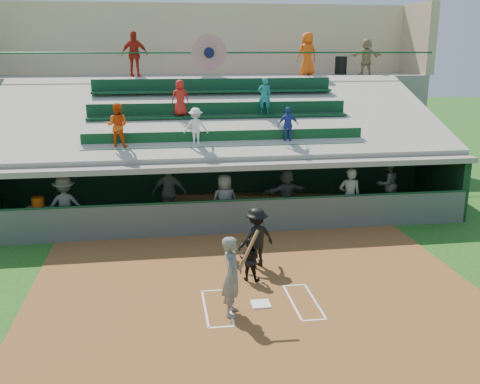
{
  "coord_description": "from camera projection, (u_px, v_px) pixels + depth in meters",
  "views": [
    {
      "loc": [
        -2.17,
        -11.12,
        5.8
      ],
      "look_at": [
        0.04,
        3.5,
        1.8
      ],
      "focal_mm": 40.0,
      "sensor_mm": 36.0,
      "label": 1
    }
  ],
  "objects": [
    {
      "name": "batter_at_plate",
      "position": [
        232.0,
        276.0,
        11.76
      ],
      "size": [
        0.93,
        0.8,
        1.95
      ],
      "color": "#585B56",
      "rests_on": "dirt_slab"
    },
    {
      "name": "white_table",
      "position": [
        38.0,
        220.0,
        17.19
      ],
      "size": [
        1.02,
        0.86,
        0.77
      ],
      "primitive_type": "cube",
      "rotation": [
        0.0,
        0.0,
        -0.25
      ],
      "color": "white",
      "rests_on": "dugout_floor"
    },
    {
      "name": "dugout_player_f",
      "position": [
        387.0,
        184.0,
        19.52
      ],
      "size": [
        1.11,
        0.99,
        1.9
      ],
      "primitive_type": "imported",
      "rotation": [
        0.0,
        0.0,
        3.49
      ],
      "color": "#5F625C",
      "rests_on": "dugout_floor"
    },
    {
      "name": "home_plate",
      "position": [
        261.0,
        304.0,
        12.43
      ],
      "size": [
        0.43,
        0.43,
        0.03
      ],
      "primitive_type": "cube",
      "color": "white",
      "rests_on": "dirt_slab"
    },
    {
      "name": "dugout_player_b",
      "position": [
        169.0,
        193.0,
        18.2
      ],
      "size": [
        1.22,
        0.68,
        1.97
      ],
      "primitive_type": "imported",
      "rotation": [
        0.0,
        0.0,
        2.96
      ],
      "color": "#5F615C",
      "rests_on": "dugout_floor"
    },
    {
      "name": "concourse_staff_b",
      "position": [
        307.0,
        54.0,
        23.48
      ],
      "size": [
        1.02,
        0.78,
        1.86
      ],
      "primitive_type": "imported",
      "rotation": [
        0.0,
        0.0,
        3.36
      ],
      "color": "#EC4F0D",
      "rests_on": "concourse_slab"
    },
    {
      "name": "dugout_bench",
      "position": [
        227.0,
        200.0,
        20.17
      ],
      "size": [
        14.4,
        3.36,
        0.44
      ],
      "primitive_type": "cube",
      "rotation": [
        0.0,
        0.0,
        -0.2
      ],
      "color": "olive",
      "rests_on": "dugout_floor"
    },
    {
      "name": "ground",
      "position": [
        261.0,
        305.0,
        12.44
      ],
      "size": [
        100.0,
        100.0,
        0.0
      ],
      "primitive_type": "plane",
      "color": "#1C4C15",
      "rests_on": "ground"
    },
    {
      "name": "concourse_slab",
      "position": [
        207.0,
        126.0,
        24.73
      ],
      "size": [
        20.0,
        3.0,
        4.6
      ],
      "primitive_type": "cube",
      "color": "gray",
      "rests_on": "ground"
    },
    {
      "name": "dugout_player_e",
      "position": [
        349.0,
        197.0,
        17.76
      ],
      "size": [
        0.79,
        0.6,
        1.95
      ],
      "primitive_type": "imported",
      "rotation": [
        0.0,
        0.0,
        2.94
      ],
      "color": "#5E605B",
      "rests_on": "dugout_floor"
    },
    {
      "name": "batters_box_chalk",
      "position": [
        261.0,
        304.0,
        12.44
      ],
      "size": [
        2.65,
        1.85,
        0.01
      ],
      "color": "white",
      "rests_on": "dirt_slab"
    },
    {
      "name": "concourse_staff_c",
      "position": [
        366.0,
        57.0,
        24.45
      ],
      "size": [
        1.52,
        0.56,
        1.62
      ],
      "primitive_type": "imported",
      "rotation": [
        0.0,
        0.0,
        3.09
      ],
      "color": "tan",
      "rests_on": "concourse_slab"
    },
    {
      "name": "dugout_player_a",
      "position": [
        65.0,
        205.0,
        16.97
      ],
      "size": [
        1.25,
        0.77,
        1.87
      ],
      "primitive_type": "imported",
      "rotation": [
        0.0,
        0.0,
        3.2
      ],
      "color": "#5A5C57",
      "rests_on": "dugout_floor"
    },
    {
      "name": "dugout_player_d",
      "position": [
        286.0,
        193.0,
        18.58
      ],
      "size": [
        1.69,
        0.85,
        1.74
      ],
      "primitive_type": "imported",
      "rotation": [
        0.0,
        0.0,
        3.36
      ],
      "color": "#535551",
      "rests_on": "dugout_floor"
    },
    {
      "name": "trash_bin",
      "position": [
        341.0,
        65.0,
        24.76
      ],
      "size": [
        0.54,
        0.54,
        0.82
      ],
      "primitive_type": "cylinder",
      "color": "black",
      "rests_on": "concourse_slab"
    },
    {
      "name": "water_cooler",
      "position": [
        38.0,
        203.0,
        17.04
      ],
      "size": [
        0.39,
        0.39,
        0.39
      ],
      "primitive_type": "cylinder",
      "color": "#ED5D0D",
      "rests_on": "white_table"
    },
    {
      "name": "home_umpire",
      "position": [
        256.0,
        237.0,
        14.44
      ],
      "size": [
        1.22,
        0.98,
        1.66
      ],
      "primitive_type": "imported",
      "rotation": [
        0.0,
        0.0,
        3.53
      ],
      "color": "black",
      "rests_on": "dirt_slab"
    },
    {
      "name": "dugout_player_c",
      "position": [
        225.0,
        201.0,
        17.48
      ],
      "size": [
        0.99,
        0.75,
        1.81
      ],
      "primitive_type": "imported",
      "rotation": [
        0.0,
        0.0,
        3.36
      ],
      "color": "#585B56",
      "rests_on": "dugout_floor"
    },
    {
      "name": "grandstand",
      "position": [
        213.0,
        137.0,
        21.89
      ],
      "size": [
        20.4,
        10.4,
        7.8
      ],
      "color": "#505550",
      "rests_on": "ground"
    },
    {
      "name": "catcher",
      "position": [
        250.0,
        259.0,
        13.63
      ],
      "size": [
        0.67,
        0.6,
        1.13
      ],
      "primitive_type": "imported",
      "rotation": [
        0.0,
        0.0,
        2.76
      ],
      "color": "black",
      "rests_on": "dirt_slab"
    },
    {
      "name": "dirt_slab",
      "position": [
        257.0,
        295.0,
        12.92
      ],
      "size": [
        11.0,
        9.0,
        0.02
      ],
      "primitive_type": "cube",
      "color": "brown",
      "rests_on": "ground"
    },
    {
      "name": "concourse_staff_a",
      "position": [
        135.0,
        54.0,
        22.2
      ],
      "size": [
        1.16,
        0.63,
        1.88
      ],
      "primitive_type": "imported",
      "rotation": [
        0.0,
        0.0,
        2.98
      ],
      "color": "#B12214",
      "rests_on": "concourse_slab"
    },
    {
      "name": "dugout_floor",
      "position": [
        225.0,
        217.0,
        18.88
      ],
      "size": [
        16.0,
        3.5,
        0.04
      ],
      "primitive_type": "cube",
      "color": "gray",
      "rests_on": "ground"
    }
  ]
}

